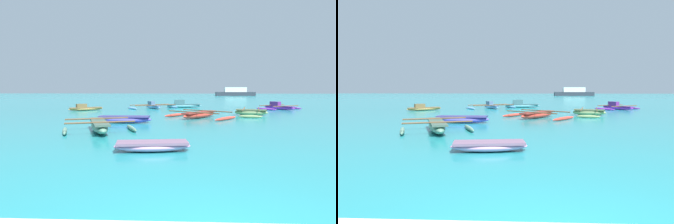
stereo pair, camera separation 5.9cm
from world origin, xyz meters
The scene contains 10 objects.
moored_boat_0 centered at (-3.84, 13.88, 0.23)m, with size 3.15×0.80×0.41m.
moored_boat_1 centered at (-3.45, 26.57, 0.23)m, with size 5.04×4.29×0.71m.
moored_boat_2 centered at (-4.33, 10.40, 0.26)m, with size 3.74×3.80×0.55m.
moored_boat_3 centered at (0.64, 17.00, 0.22)m, with size 4.90×4.62×0.48m.
moored_boat_4 centered at (8.61, 25.80, 0.23)m, with size 4.32×3.95×0.73m.
moored_boat_5 centered at (-1.48, 6.22, 0.18)m, with size 2.51×1.14×0.31m.
moored_boat_6 centered at (4.50, 19.02, 0.24)m, with size 2.46×4.22×0.51m.
moored_boat_7 centered at (-9.27, 23.51, 0.21)m, with size 2.93×2.25×0.60m.
moored_boat_8 centered at (-0.42, 27.85, 0.29)m, with size 3.67×0.90×0.83m.
distant_ferry centered at (14.18, 80.47, 0.96)m, with size 10.70×2.35×2.35m.
Camera 1 is at (-0.56, -3.01, 1.96)m, focal length 32.00 mm.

